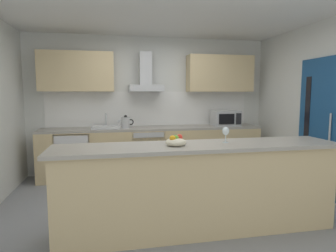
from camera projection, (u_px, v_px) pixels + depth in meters
ground at (170, 207)px, 3.89m from camera, size 5.60×4.78×0.02m
ceiling at (171, 7)px, 3.60m from camera, size 5.60×4.78×0.02m
wall_back at (150, 105)px, 5.65m from camera, size 5.60×0.12×2.60m
wall_right at (328, 109)px, 4.20m from camera, size 0.12×4.78×2.60m
backsplash_tile at (151, 109)px, 5.58m from camera, size 3.91×0.02×0.66m
counter_back at (153, 151)px, 5.37m from camera, size 4.05×0.60×0.90m
counter_island at (199, 188)px, 3.14m from camera, size 3.13×0.64×0.98m
upper_cabinets at (152, 73)px, 5.35m from camera, size 4.00×0.32×0.70m
side_door at (318, 127)px, 4.29m from camera, size 0.08×0.85×2.05m
oven at (147, 151)px, 5.32m from camera, size 0.60×0.62×0.80m
refrigerator at (74, 156)px, 5.07m from camera, size 0.58×0.60×0.85m
microwave at (226, 118)px, 5.53m from camera, size 0.50×0.38×0.30m
sink at (106, 127)px, 5.14m from camera, size 0.50×0.40×0.26m
kettle at (126, 122)px, 5.15m from camera, size 0.29×0.15×0.24m
range_hood at (146, 79)px, 5.30m from camera, size 0.62×0.45×0.72m
wine_glass at (226, 132)px, 3.18m from camera, size 0.08×0.08×0.18m
fruit_bowl at (176, 142)px, 3.01m from camera, size 0.22×0.22×0.13m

